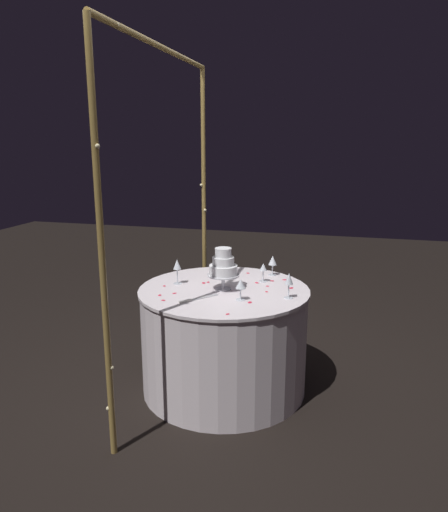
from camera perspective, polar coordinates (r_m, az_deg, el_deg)
name	(u,v)px	position (r m, az deg, el deg)	size (l,w,h in m)	color
ground_plane	(224,387)	(3.57, 0.00, -15.47)	(12.00, 12.00, 0.00)	black
decorative_arch	(164,181)	(3.26, -7.20, 8.99)	(1.82, 0.06, 2.34)	olive
main_table	(224,339)	(3.40, 0.00, -9.96)	(1.18, 1.18, 0.75)	white
tiered_cake	(223,266)	(3.21, -0.07, -1.22)	(0.22, 0.22, 0.29)	silver
wine_glass_0	(289,280)	(3.07, 7.84, -2.91)	(0.06, 0.06, 0.17)	silver
wine_glass_1	(273,261)	(3.59, 5.89, -0.62)	(0.06, 0.06, 0.15)	silver
wine_glass_2	(241,285)	(3.01, 2.02, -3.48)	(0.06, 0.06, 0.14)	silver
wine_glass_3	(177,266)	(3.36, -5.67, -1.18)	(0.06, 0.06, 0.18)	silver
wine_glass_4	(263,269)	(3.42, 4.76, -1.52)	(0.06, 0.06, 0.14)	silver
cake_knife	(196,299)	(3.05, -3.36, -5.20)	(0.24, 0.20, 0.01)	silver
rose_petal_0	(248,273)	(3.65, 2.90, -2.07)	(0.03, 0.02, 0.00)	#E02D47
rose_petal_1	(285,280)	(3.50, 7.36, -2.86)	(0.04, 0.03, 0.00)	#E02D47
rose_petal_2	(250,302)	(3.00, 3.13, -5.60)	(0.04, 0.03, 0.00)	#E02D47
rose_petal_3	(267,292)	(3.21, 5.16, -4.33)	(0.03, 0.02, 0.00)	#E02D47
rose_petal_4	(175,293)	(3.19, -5.99, -4.49)	(0.03, 0.02, 0.00)	#E02D47
rose_petal_5	(291,288)	(3.31, 8.13, -3.84)	(0.04, 0.03, 0.00)	#E02D47
rose_petal_6	(228,270)	(3.74, 0.43, -1.66)	(0.04, 0.03, 0.00)	#E02D47
rose_petal_7	(268,286)	(3.33, 5.28, -3.64)	(0.03, 0.02, 0.00)	#E02D47
rose_petal_8	(208,282)	(3.41, -1.92, -3.17)	(0.03, 0.02, 0.00)	#E02D47
rose_petal_9	(257,283)	(3.41, 3.98, -3.23)	(0.03, 0.02, 0.00)	#E02D47
rose_petal_10	(204,283)	(3.40, -2.47, -3.27)	(0.04, 0.03, 0.00)	#E02D47
rose_petal_11	(163,300)	(3.06, -7.33, -5.32)	(0.03, 0.02, 0.00)	#E02D47
rose_petal_12	(272,281)	(3.46, 5.84, -3.00)	(0.03, 0.02, 0.00)	#E02D47
rose_petal_13	(228,314)	(2.80, 0.44, -7.02)	(0.03, 0.02, 0.00)	#E02D47
rose_petal_14	(230,276)	(3.57, 0.70, -2.41)	(0.03, 0.02, 0.00)	#E02D47
rose_petal_15	(160,295)	(3.16, -7.76, -4.71)	(0.03, 0.02, 0.00)	#E02D47
rose_petal_16	(164,286)	(3.35, -7.22, -3.60)	(0.03, 0.02, 0.00)	#E02D47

